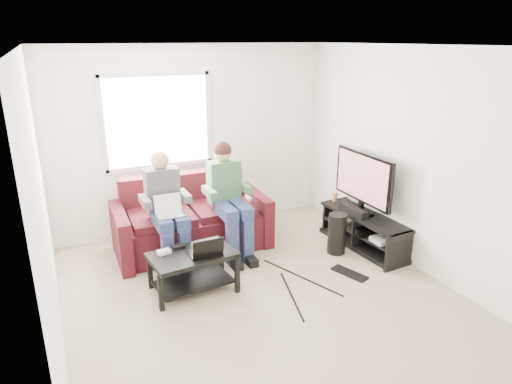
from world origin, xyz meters
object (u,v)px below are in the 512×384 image
sofa (191,222)px  tv (363,179)px  tv_stand (364,233)px  end_table (254,218)px  subwoofer (337,234)px  coffee_table (193,263)px

sofa → tv: tv is taller
tv_stand → end_table: bearing=140.1°
sofa → subwoofer: 1.92m
tv → coffee_table: bearing=-175.3°
tv → end_table: (-1.16, 0.87, -0.65)m
subwoofer → sofa: bearing=148.9°
sofa → tv_stand: 2.31m
sofa → tv: bearing=-23.6°
subwoofer → end_table: size_ratio=0.90×
tv_stand → subwoofer: subwoofer is taller
coffee_table → end_table: (1.24, 1.07, -0.07)m
sofa → coffee_table: sofa is taller
tv_stand → subwoofer: size_ratio=2.64×
sofa → coffee_table: (-0.33, -1.10, -0.01)m
subwoofer → end_table: bearing=127.5°
sofa → tv_stand: (2.07, -1.01, -0.13)m
subwoofer → end_table: end_table is taller
tv → subwoofer: (-0.42, -0.09, -0.65)m
sofa → tv: 2.33m
sofa → tv: (2.07, -0.91, 0.58)m
tv → tv_stand: bearing=-88.5°
sofa → subwoofer: size_ratio=3.77×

